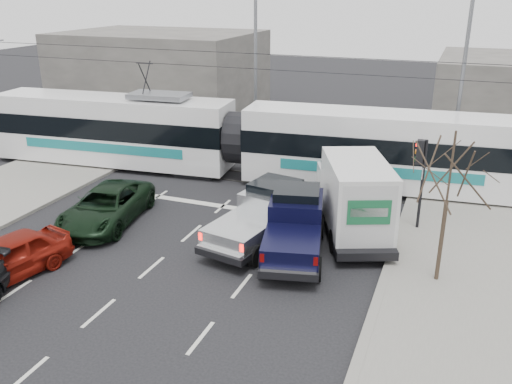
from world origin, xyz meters
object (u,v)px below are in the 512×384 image
(tram, at_px, (238,139))
(box_truck, at_px, (353,197))
(traffic_signal, at_px, (421,165))
(red_car, at_px, (7,258))
(bare_tree, at_px, (450,174))
(street_lamp_far, at_px, (253,60))
(silver_pickup, at_px, (265,213))
(street_lamp_near, at_px, (459,76))
(green_car, at_px, (106,206))
(navy_pickup, at_px, (295,224))

(tram, height_order, box_truck, tram)
(traffic_signal, xyz_separation_m, red_car, (-12.24, -8.79, -2.01))
(traffic_signal, height_order, tram, tram)
(bare_tree, bearing_deg, street_lamp_far, 131.12)
(bare_tree, distance_m, tram, 12.92)
(box_truck, bearing_deg, silver_pickup, -174.76)
(street_lamp_far, bearing_deg, red_car, -94.95)
(street_lamp_near, distance_m, green_car, 17.58)
(traffic_signal, xyz_separation_m, tram, (-9.16, 3.59, -0.78))
(street_lamp_near, height_order, navy_pickup, street_lamp_near)
(street_lamp_near, distance_m, silver_pickup, 12.65)
(tram, distance_m, green_car, 7.99)
(street_lamp_far, xyz_separation_m, box_truck, (8.37, -10.68, -3.58))
(tram, bearing_deg, street_lamp_near, 15.98)
(bare_tree, distance_m, green_car, 13.37)
(street_lamp_far, relative_size, navy_pickup, 1.62)
(box_truck, distance_m, navy_pickup, 2.87)
(bare_tree, bearing_deg, silver_pickup, 169.15)
(street_lamp_far, bearing_deg, navy_pickup, -62.59)
(navy_pickup, bearing_deg, street_lamp_near, 53.45)
(street_lamp_far, bearing_deg, box_truck, -51.91)
(silver_pickup, bearing_deg, bare_tree, -0.21)
(bare_tree, distance_m, street_lamp_far, 17.97)
(street_lamp_far, relative_size, box_truck, 1.37)
(street_lamp_near, bearing_deg, box_truck, -109.83)
(box_truck, height_order, green_car, box_truck)
(street_lamp_near, height_order, box_truck, street_lamp_near)
(traffic_signal, distance_m, street_lamp_near, 7.91)
(silver_pickup, xyz_separation_m, box_truck, (3.04, 1.59, 0.51))
(tram, relative_size, green_car, 5.16)
(green_car, bearing_deg, box_truck, 6.13)
(navy_pickup, xyz_separation_m, red_car, (-8.32, -5.29, -0.36))
(green_car, bearing_deg, street_lamp_near, 32.39)
(tram, relative_size, silver_pickup, 4.57)
(tram, bearing_deg, box_truck, -40.10)
(silver_pickup, relative_size, red_car, 1.38)
(traffic_signal, relative_size, street_lamp_far, 0.40)
(green_car, xyz_separation_m, red_car, (-0.36, -4.97, 0.00))
(bare_tree, bearing_deg, tram, 143.59)
(street_lamp_far, height_order, box_truck, street_lamp_far)
(traffic_signal, bearing_deg, tram, 158.58)
(traffic_signal, distance_m, silver_pickup, 6.24)
(bare_tree, height_order, traffic_signal, bare_tree)
(green_car, bearing_deg, traffic_signal, 8.54)
(street_lamp_far, height_order, silver_pickup, street_lamp_far)
(street_lamp_far, xyz_separation_m, navy_pickup, (6.74, -13.00, -4.02))
(bare_tree, bearing_deg, box_truck, 140.43)
(silver_pickup, distance_m, box_truck, 3.47)
(traffic_signal, xyz_separation_m, green_car, (-11.88, -3.82, -2.01))
(traffic_signal, distance_m, red_car, 15.20)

